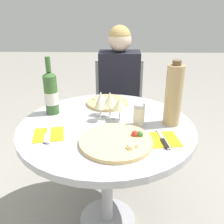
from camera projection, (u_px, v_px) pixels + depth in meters
ground_plane at (107, 220)px, 1.68m from camera, size 12.00×12.00×0.00m
dining_table at (107, 140)px, 1.42m from camera, size 0.97×0.97×0.73m
chair_behind_diner at (119, 113)px, 2.24m from camera, size 0.42×0.42×0.87m
seated_diner at (119, 108)px, 2.07m from camera, size 0.33×0.41×1.19m
pizza_large at (117, 141)px, 1.19m from camera, size 0.35×0.35×0.05m
pizza_small_far at (107, 102)px, 1.64m from camera, size 0.27×0.27×0.05m
wine_bottle at (51, 93)px, 1.47m from camera, size 0.08×0.08×0.34m
tall_carafe at (174, 95)px, 1.32m from camera, size 0.09×0.09×0.35m
sugar_shaker at (139, 115)px, 1.35m from camera, size 0.06×0.06×0.12m
wine_glass_front_left at (100, 103)px, 1.38m from camera, size 0.06×0.06×0.14m
wine_glass_front_right at (120, 104)px, 1.38m from camera, size 0.08×0.08×0.14m
wine_glass_center at (110, 99)px, 1.41m from camera, size 0.08×0.08×0.16m
wine_glass_back_left at (101, 99)px, 1.45m from camera, size 0.06×0.06×0.15m
place_setting_left at (49, 135)px, 1.27m from camera, size 0.18×0.19×0.01m
place_setting_right at (163, 139)px, 1.22m from camera, size 0.17×0.19×0.01m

